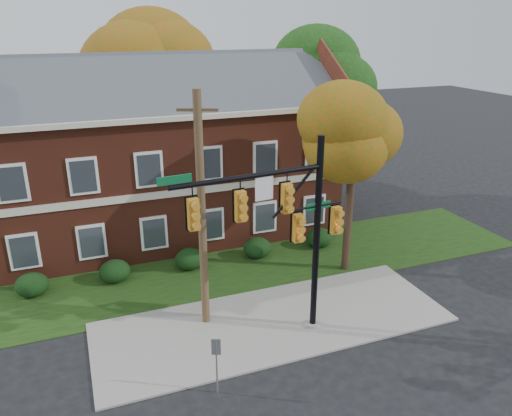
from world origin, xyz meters
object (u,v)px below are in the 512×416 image
object	(u,v)px
hedge_far_left	(32,285)
utility_pole	(202,214)
hedge_right	(257,248)
tree_near_right	(360,133)
hedge_left	(115,271)
sign_post	(216,357)
tree_right_rear	(341,75)
hedge_far_right	(319,238)
tree_far_rear	(156,59)
apartment_building	(162,144)
traffic_signal	(285,221)
hedge_center	(190,259)

from	to	relation	value
hedge_far_left	utility_pole	size ratio (longest dim) A/B	0.15
hedge_right	tree_near_right	world-z (taller)	tree_near_right
hedge_right	tree_near_right	bearing A→B (deg)	-37.28
hedge_left	sign_post	world-z (taller)	sign_post
tree_right_rear	sign_post	xyz separation A→B (m)	(-12.55, -14.81, -6.73)
hedge_far_right	tree_far_rear	bearing A→B (deg)	113.37
apartment_building	tree_far_rear	world-z (taller)	tree_far_rear
tree_right_rear	hedge_left	bearing A→B (deg)	-157.58
apartment_building	tree_far_rear	bearing A→B (deg)	80.29
hedge_left	utility_pole	bearing A→B (deg)	-57.45
hedge_far_left	hedge_left	distance (m)	3.50
hedge_far_left	traffic_signal	xyz separation A→B (m)	(8.96, -6.61, 4.21)
hedge_right	hedge_far_right	bearing A→B (deg)	0.00
hedge_far_right	tree_near_right	xyz separation A→B (m)	(0.22, -2.83, 6.14)
traffic_signal	utility_pole	bearing A→B (deg)	136.66
apartment_building	hedge_right	bearing A→B (deg)	-56.33
tree_right_rear	tree_far_rear	world-z (taller)	tree_far_rear
hedge_right	traffic_signal	xyz separation A→B (m)	(-1.54, -6.61, 4.21)
hedge_left	sign_post	size ratio (longest dim) A/B	0.68
apartment_building	tree_near_right	size ratio (longest dim) A/B	2.19
tree_near_right	tree_far_rear	distance (m)	17.12
hedge_center	sign_post	distance (m)	8.83
hedge_far_left	tree_right_rear	size ratio (longest dim) A/B	0.13
utility_pole	sign_post	bearing A→B (deg)	-77.73
traffic_signal	tree_far_rear	bearing A→B (deg)	86.20
apartment_building	hedge_far_left	xyz separation A→B (m)	(-7.00, -5.25, -4.46)
tree_right_rear	sign_post	bearing A→B (deg)	-130.28
hedge_center	hedge_right	size ratio (longest dim) A/B	1.00
utility_pole	tree_near_right	bearing A→B (deg)	36.29
traffic_signal	sign_post	distance (m)	5.08
hedge_far_left	hedge_far_right	bearing A→B (deg)	0.00
hedge_center	tree_right_rear	distance (m)	14.94
hedge_right	hedge_left	bearing A→B (deg)	180.00
hedge_center	tree_near_right	xyz separation A→B (m)	(7.22, -2.83, 6.14)
tree_near_right	hedge_far_right	bearing A→B (deg)	94.52
hedge_right	apartment_building	bearing A→B (deg)	123.67
hedge_left	tree_right_rear	xyz separation A→B (m)	(14.81, 6.11, 7.60)
tree_right_rear	hedge_far_right	bearing A→B (deg)	-125.23
hedge_far_right	tree_far_rear	distance (m)	16.51
hedge_far_right	hedge_center	bearing A→B (deg)	180.00
hedge_left	tree_near_right	bearing A→B (deg)	-14.81
traffic_signal	hedge_left	bearing A→B (deg)	123.98
hedge_far_right	tree_right_rear	bearing A→B (deg)	54.77
tree_far_rear	sign_post	xyz separation A→B (m)	(-2.58, -21.79, -7.45)
hedge_far_right	tree_far_rear	size ratio (longest dim) A/B	0.12
hedge_far_right	hedge_far_left	bearing A→B (deg)	180.00
apartment_building	utility_pole	bearing A→B (deg)	-92.88
hedge_far_right	traffic_signal	world-z (taller)	traffic_signal
hedge_far_right	tree_near_right	size ratio (longest dim) A/B	0.16
apartment_building	tree_near_right	xyz separation A→B (m)	(7.22, -8.09, 1.68)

